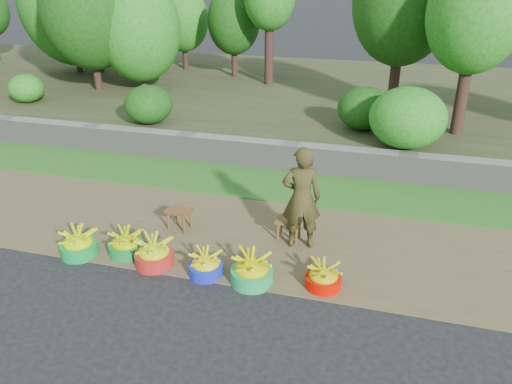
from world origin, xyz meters
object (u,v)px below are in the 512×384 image
(basin_f, at_px, (323,277))
(basin_d, at_px, (206,265))
(vendor_woman, at_px, (301,198))
(basin_b, at_px, (126,244))
(stool_left, at_px, (179,213))
(basin_a, at_px, (78,244))
(basin_c, at_px, (154,254))
(basin_e, at_px, (252,270))
(stool_right, at_px, (289,223))

(basin_f, bearing_deg, basin_d, -174.92)
(basin_f, distance_m, vendor_woman, 1.22)
(basin_b, distance_m, stool_left, 0.99)
(basin_a, relative_size, basin_c, 0.98)
(basin_d, distance_m, basin_f, 1.54)
(basin_c, bearing_deg, basin_d, -2.89)
(basin_c, xyz_separation_m, stool_left, (-0.07, 1.02, 0.10))
(basin_a, relative_size, basin_e, 0.94)
(stool_right, bearing_deg, basin_c, -144.23)
(basin_c, bearing_deg, vendor_woman, 29.39)
(basin_d, xyz_separation_m, stool_right, (0.85, 1.20, 0.12))
(basin_c, xyz_separation_m, basin_d, (0.76, -0.04, -0.02))
(basin_c, relative_size, stool_right, 1.38)
(vendor_woman, bearing_deg, basin_c, 15.91)
(basin_f, bearing_deg, basin_c, -177.56)
(stool_right, xyz_separation_m, vendor_woman, (0.20, -0.14, 0.50))
(basin_d, bearing_deg, basin_a, -179.69)
(basin_a, bearing_deg, stool_right, 23.77)
(basin_d, relative_size, basin_f, 1.00)
(basin_d, xyz_separation_m, basin_e, (0.63, -0.00, 0.03))
(basin_d, xyz_separation_m, stool_left, (-0.83, 1.06, 0.13))
(basin_b, bearing_deg, basin_a, -163.88)
(basin_f, bearing_deg, vendor_woman, 117.59)
(basin_e, xyz_separation_m, stool_right, (0.22, 1.20, 0.09))
(basin_a, height_order, basin_f, basin_a)
(basin_c, distance_m, stool_right, 1.99)
(basin_c, xyz_separation_m, basin_e, (1.40, -0.04, 0.01))
(basin_f, relative_size, stool_right, 1.19)
(basin_a, distance_m, stool_left, 1.52)
(basin_e, bearing_deg, basin_d, 179.87)
(basin_a, distance_m, basin_d, 1.90)
(basin_b, xyz_separation_m, stool_left, (0.43, 0.88, 0.12))
(basin_c, height_order, basin_f, basin_c)
(basin_e, xyz_separation_m, basin_f, (0.90, 0.14, -0.03))
(basin_e, height_order, vendor_woman, vendor_woman)
(basin_d, height_order, stool_right, stool_right)
(basin_f, xyz_separation_m, stool_right, (-0.68, 1.07, 0.12))
(basin_b, relative_size, stool_left, 1.19)
(basin_b, bearing_deg, basin_f, -0.79)
(basin_b, distance_m, basin_e, 1.90)
(stool_left, xyz_separation_m, vendor_woman, (1.88, 0.00, 0.50))
(basin_c, xyz_separation_m, basin_f, (2.30, 0.10, -0.02))
(basin_c, relative_size, stool_left, 1.27)
(basin_e, height_order, stool_left, basin_e)
(basin_f, bearing_deg, stool_left, 158.69)
(basin_c, bearing_deg, stool_left, 93.67)
(basin_c, distance_m, vendor_woman, 2.17)
(stool_right, bearing_deg, basin_b, -154.07)
(basin_b, relative_size, basin_f, 1.08)
(basin_b, distance_m, vendor_woman, 2.55)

